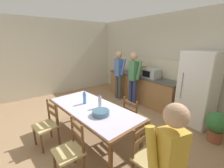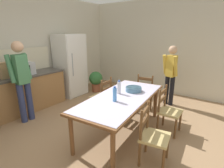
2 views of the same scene
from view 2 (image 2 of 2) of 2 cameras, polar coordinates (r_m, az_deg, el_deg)
The scene contains 18 objects.
ground_plane at distance 3.54m, azimuth -4.21°, elevation -16.25°, with size 8.32×8.32×0.00m, color #9E7A56.
wall_back at distance 5.14m, azimuth -28.35°, elevation 9.50°, with size 6.52×0.12×2.90m, color beige.
wall_right at distance 5.86m, azimuth 16.78°, elevation 11.43°, with size 0.12×5.20×2.90m, color beige.
kitchen_counter at distance 4.70m, azimuth -31.08°, elevation -3.85°, with size 2.84×0.66×0.92m.
refrigerator at distance 5.52m, azimuth -13.40°, elevation 5.91°, with size 0.77×0.73×1.86m.
microwave at distance 4.70m, azimuth -27.38°, elevation 4.41°, with size 0.50×0.39×0.30m.
paper_bag at distance 4.54m, azimuth -31.53°, elevation 3.81°, with size 0.24×0.16×0.36m, color tan.
dining_table at distance 3.31m, azimuth 3.21°, elevation -5.21°, with size 2.27×1.16×0.76m.
bottle_near_centre at distance 3.01m, azimuth 0.90°, elevation -3.44°, with size 0.07×0.07×0.27m.
bottle_off_centre at distance 3.39m, azimuth 2.31°, elevation -1.16°, with size 0.07×0.07×0.27m.
serving_bowl at distance 3.57m, azimuth 7.06°, elevation -1.58°, with size 0.32×0.32×0.09m.
chair_side_far_right at distance 4.15m, azimuth -3.25°, elevation -4.18°, with size 0.43×0.41×0.91m.
chair_side_near_left at distance 2.76m, azimuth 13.09°, elevation -16.21°, with size 0.48×0.47×0.91m.
chair_head_end at distance 4.60m, azimuth 11.06°, elevation -2.38°, with size 0.45×0.47×0.91m.
chair_side_near_right at distance 3.61m, azimuth 17.88°, elevation -8.35°, with size 0.43×0.41×0.91m.
person_at_counter at distance 4.14m, azimuth -27.35°, elevation 1.72°, with size 0.44×0.30×1.75m.
person_by_table at distance 4.84m, azimuth 18.58°, elevation 3.56°, with size 0.33×0.44×1.59m.
potted_plant at distance 5.80m, azimuth -5.31°, elevation 1.31°, with size 0.44×0.44×0.67m.
Camera 2 is at (-2.25, -1.93, 1.93)m, focal length 28.00 mm.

